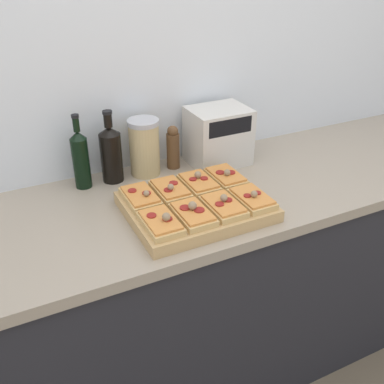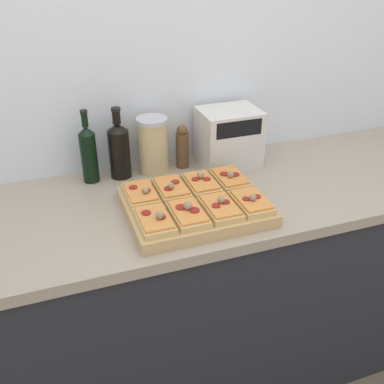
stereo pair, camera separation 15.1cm
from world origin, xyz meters
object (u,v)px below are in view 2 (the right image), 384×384
(cutting_board, at_px, (195,207))
(grain_jar_tall, at_px, (153,145))
(wine_bottle, at_px, (119,149))
(toaster_oven, at_px, (229,137))
(olive_oil_bottle, at_px, (89,153))
(pepper_mill, at_px, (182,147))

(cutting_board, relative_size, grain_jar_tall, 2.07)
(wine_bottle, bearing_deg, toaster_oven, -4.51)
(grain_jar_tall, distance_m, toaster_oven, 0.31)
(wine_bottle, height_order, grain_jar_tall, wine_bottle)
(cutting_board, bearing_deg, toaster_oven, 50.55)
(wine_bottle, height_order, toaster_oven, wine_bottle)
(wine_bottle, distance_m, grain_jar_tall, 0.13)
(olive_oil_bottle, relative_size, pepper_mill, 1.58)
(pepper_mill, xyz_separation_m, toaster_oven, (0.19, -0.03, 0.03))
(grain_jar_tall, bearing_deg, pepper_mill, 0.00)
(olive_oil_bottle, height_order, wine_bottle, olive_oil_bottle)
(olive_oil_bottle, relative_size, grain_jar_tall, 1.27)
(olive_oil_bottle, bearing_deg, cutting_board, -49.68)
(toaster_oven, bearing_deg, pepper_mill, 169.45)
(wine_bottle, xyz_separation_m, pepper_mill, (0.25, 0.00, -0.03))
(grain_jar_tall, bearing_deg, cutting_board, -82.13)
(pepper_mill, bearing_deg, grain_jar_tall, 180.00)
(toaster_oven, bearing_deg, grain_jar_tall, 173.55)
(cutting_board, relative_size, olive_oil_bottle, 1.63)
(olive_oil_bottle, distance_m, wine_bottle, 0.11)
(cutting_board, distance_m, grain_jar_tall, 0.36)
(olive_oil_bottle, relative_size, toaster_oven, 1.09)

